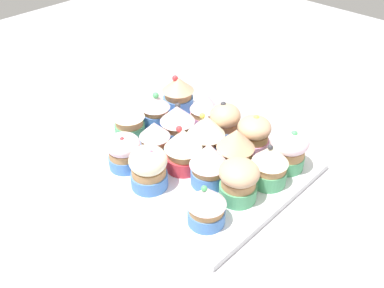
% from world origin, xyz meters
% --- Properties ---
extents(ground_plane, '(1.80, 1.80, 0.03)m').
position_xyz_m(ground_plane, '(0.00, 0.00, -0.01)').
color(ground_plane, '#9E9EA3').
extents(baking_tray, '(0.30, 0.36, 0.01)m').
position_xyz_m(baking_tray, '(0.00, 0.00, 0.01)').
color(baking_tray, silver).
rests_on(baking_tray, ground_plane).
extents(cupcake_0, '(0.06, 0.06, 0.07)m').
position_xyz_m(cupcake_0, '(-0.10, -0.13, 0.05)').
color(cupcake_0, '#477AC6').
rests_on(cupcake_0, baking_tray).
extents(cupcake_1, '(0.06, 0.06, 0.07)m').
position_xyz_m(cupcake_1, '(-0.03, -0.12, 0.05)').
color(cupcake_1, '#477AC6').
rests_on(cupcake_1, baking_tray).
extents(cupcake_2, '(0.06, 0.06, 0.07)m').
position_xyz_m(cupcake_2, '(0.03, -0.13, 0.05)').
color(cupcake_2, '#4C9E6B').
rests_on(cupcake_2, baking_tray).
extents(cupcake_3, '(0.05, 0.05, 0.07)m').
position_xyz_m(cupcake_3, '(-0.09, -0.06, 0.05)').
color(cupcake_3, pink).
rests_on(cupcake_3, baking_tray).
extents(cupcake_4, '(0.06, 0.06, 0.07)m').
position_xyz_m(cupcake_4, '(-0.03, -0.06, 0.05)').
color(cupcake_4, '#477AC6').
rests_on(cupcake_4, baking_tray).
extents(cupcake_5, '(0.05, 0.05, 0.06)m').
position_xyz_m(cupcake_5, '(0.03, -0.06, 0.04)').
color(cupcake_5, '#477AC6').
rests_on(cupcake_5, baking_tray).
extents(cupcake_6, '(0.06, 0.06, 0.07)m').
position_xyz_m(cupcake_6, '(0.09, -0.07, 0.04)').
color(cupcake_6, '#477AC6').
rests_on(cupcake_6, baking_tray).
extents(cupcake_7, '(0.06, 0.06, 0.07)m').
position_xyz_m(cupcake_7, '(-0.09, -0.00, 0.05)').
color(cupcake_7, '#477AC6').
rests_on(cupcake_7, baking_tray).
extents(cupcake_8, '(0.07, 0.07, 0.08)m').
position_xyz_m(cupcake_8, '(-0.03, 0.01, 0.05)').
color(cupcake_8, '#477AC6').
rests_on(cupcake_8, baking_tray).
extents(cupcake_9, '(0.06, 0.06, 0.08)m').
position_xyz_m(cupcake_9, '(0.03, 0.01, 0.05)').
color(cupcake_9, '#D1333D').
rests_on(cupcake_9, baking_tray).
extents(cupcake_10, '(0.06, 0.06, 0.07)m').
position_xyz_m(cupcake_10, '(0.10, 0.00, 0.05)').
color(cupcake_10, '#477AC6').
rests_on(cupcake_10, baking_tray).
extents(cupcake_11, '(0.06, 0.06, 0.07)m').
position_xyz_m(cupcake_11, '(-0.09, 0.06, 0.05)').
color(cupcake_11, pink).
rests_on(cupcake_11, baking_tray).
extents(cupcake_12, '(0.06, 0.06, 0.08)m').
position_xyz_m(cupcake_12, '(-0.03, 0.07, 0.05)').
color(cupcake_12, pink).
rests_on(cupcake_12, baking_tray).
extents(cupcake_13, '(0.06, 0.06, 0.08)m').
position_xyz_m(cupcake_13, '(0.03, 0.06, 0.05)').
color(cupcake_13, '#477AC6').
rests_on(cupcake_13, baking_tray).
extents(cupcake_14, '(0.06, 0.06, 0.07)m').
position_xyz_m(cupcake_14, '(-0.09, 0.13, 0.05)').
color(cupcake_14, '#4C9E6B').
rests_on(cupcake_14, baking_tray).
extents(cupcake_15, '(0.06, 0.06, 0.08)m').
position_xyz_m(cupcake_15, '(-0.04, 0.13, 0.05)').
color(cupcake_15, '#4C9E6B').
rests_on(cupcake_15, baking_tray).
extents(cupcake_16, '(0.06, 0.06, 0.07)m').
position_xyz_m(cupcake_16, '(0.02, 0.12, 0.05)').
color(cupcake_16, '#4C9E6B').
rests_on(cupcake_16, baking_tray).
extents(cupcake_17, '(0.06, 0.06, 0.07)m').
position_xyz_m(cupcake_17, '(0.09, 0.12, 0.05)').
color(cupcake_17, '#477AC6').
rests_on(cupcake_17, baking_tray).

